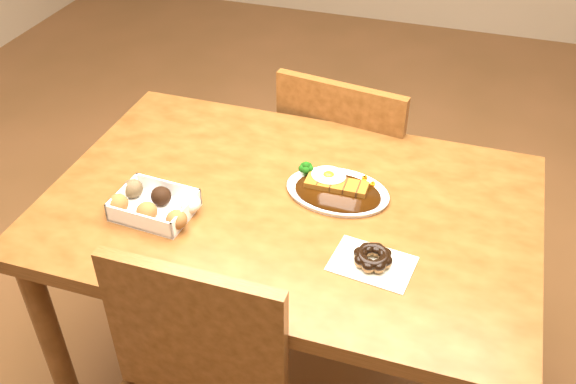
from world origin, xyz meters
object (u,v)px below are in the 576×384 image
(table, at_px, (290,232))
(pon_de_ring, at_px, (373,258))
(donut_box, at_px, (154,204))
(katsu_curry_plate, at_px, (336,188))
(chair_far, at_px, (350,173))

(table, xyz_separation_m, pon_de_ring, (0.24, -0.15, 0.12))
(pon_de_ring, bearing_deg, donut_box, 178.68)
(pon_de_ring, bearing_deg, katsu_curry_plate, 122.01)
(table, relative_size, donut_box, 5.60)
(chair_far, distance_m, pon_de_ring, 0.77)
(table, relative_size, katsu_curry_plate, 4.49)
(chair_far, distance_m, katsu_curry_plate, 0.55)
(katsu_curry_plate, bearing_deg, donut_box, -151.69)
(table, xyz_separation_m, donut_box, (-0.30, -0.14, 0.12))
(chair_far, height_order, donut_box, chair_far)
(katsu_curry_plate, xyz_separation_m, donut_box, (-0.40, -0.21, 0.01))
(katsu_curry_plate, height_order, pon_de_ring, katsu_curry_plate)
(chair_far, bearing_deg, donut_box, 71.86)
(table, bearing_deg, chair_far, 85.86)
(katsu_curry_plate, distance_m, donut_box, 0.45)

